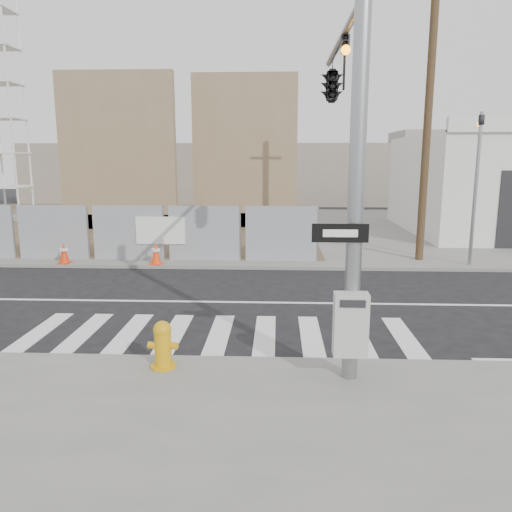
{
  "coord_description": "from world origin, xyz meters",
  "views": [
    {
      "loc": [
        1.26,
        -12.83,
        3.78
      ],
      "look_at": [
        0.73,
        -0.67,
        1.4
      ],
      "focal_mm": 35.0,
      "sensor_mm": 36.0,
      "label": 1
    }
  ],
  "objects_px": {
    "traffic_cone_c": "(64,253)",
    "fire_hydrant": "(163,345)",
    "signal_pole": "(338,110)",
    "traffic_cone_d": "(156,253)"
  },
  "relations": [
    {
      "from": "traffic_cone_c",
      "to": "fire_hydrant",
      "type": "bearing_deg",
      "value": -57.67
    },
    {
      "from": "signal_pole",
      "to": "traffic_cone_c",
      "type": "height_order",
      "value": "signal_pole"
    },
    {
      "from": "signal_pole",
      "to": "traffic_cone_c",
      "type": "bearing_deg",
      "value": 144.57
    },
    {
      "from": "signal_pole",
      "to": "fire_hydrant",
      "type": "xyz_separation_m",
      "value": [
        -3.25,
        -2.5,
        -4.24
      ]
    },
    {
      "from": "signal_pole",
      "to": "fire_hydrant",
      "type": "height_order",
      "value": "signal_pole"
    },
    {
      "from": "fire_hydrant",
      "to": "traffic_cone_d",
      "type": "distance_m",
      "value": 9.06
    },
    {
      "from": "fire_hydrant",
      "to": "traffic_cone_d",
      "type": "bearing_deg",
      "value": 119.49
    },
    {
      "from": "traffic_cone_c",
      "to": "traffic_cone_d",
      "type": "relative_size",
      "value": 0.98
    },
    {
      "from": "signal_pole",
      "to": "fire_hydrant",
      "type": "relative_size",
      "value": 8.15
    },
    {
      "from": "fire_hydrant",
      "to": "traffic_cone_d",
      "type": "relative_size",
      "value": 1.09
    }
  ]
}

